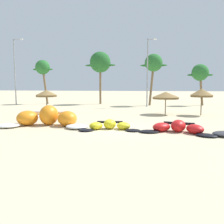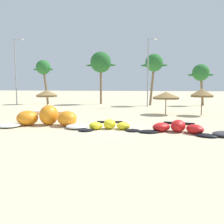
{
  "view_description": "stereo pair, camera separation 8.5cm",
  "coord_description": "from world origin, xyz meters",
  "px_view_note": "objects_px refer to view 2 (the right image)",
  "views": [
    {
      "loc": [
        3.07,
        -17.76,
        3.19
      ],
      "look_at": [
        -0.62,
        2.0,
        1.0
      ],
      "focal_mm": 38.7,
      "sensor_mm": 36.0,
      "label": 1
    },
    {
      "loc": [
        3.16,
        -17.74,
        3.19
      ],
      "look_at": [
        -0.62,
        2.0,
        1.0
      ],
      "focal_mm": 38.7,
      "sensor_mm": 36.0,
      "label": 2
    }
  ],
  "objects_px": {
    "kite_center": "(178,128)",
    "palm_center_left": "(201,73)",
    "beach_umbrella_near_palms": "(202,93)",
    "kite_left": "(47,118)",
    "palm_leftmost": "(43,68)",
    "beach_umbrella_near_van": "(47,93)",
    "palm_left": "(101,63)",
    "kite_left_of_center": "(110,126)",
    "palm_left_of_gap": "(154,64)",
    "lamppost_west_center": "(148,70)",
    "lamppost_west": "(16,69)",
    "beach_umbrella_middle": "(166,95)"
  },
  "relations": [
    {
      "from": "kite_left",
      "to": "palm_center_left",
      "type": "height_order",
      "value": "palm_center_left"
    },
    {
      "from": "kite_left",
      "to": "beach_umbrella_near_van",
      "type": "relative_size",
      "value": 2.75
    },
    {
      "from": "kite_center",
      "to": "palm_left",
      "type": "relative_size",
      "value": 0.58
    },
    {
      "from": "lamppost_west",
      "to": "beach_umbrella_near_van",
      "type": "bearing_deg",
      "value": -45.78
    },
    {
      "from": "kite_center",
      "to": "palm_leftmost",
      "type": "xyz_separation_m",
      "value": [
        -21.25,
        22.98,
        5.94
      ]
    },
    {
      "from": "lamppost_west",
      "to": "beach_umbrella_near_palms",
      "type": "bearing_deg",
      "value": -19.25
    },
    {
      "from": "beach_umbrella_middle",
      "to": "palm_left",
      "type": "relative_size",
      "value": 0.33
    },
    {
      "from": "kite_left",
      "to": "palm_leftmost",
      "type": "relative_size",
      "value": 0.97
    },
    {
      "from": "palm_leftmost",
      "to": "palm_center_left",
      "type": "xyz_separation_m",
      "value": [
        26.55,
        1.34,
        -1.04
      ]
    },
    {
      "from": "palm_left_of_gap",
      "to": "lamppost_west",
      "type": "distance_m",
      "value": 22.83
    },
    {
      "from": "palm_left_of_gap",
      "to": "beach_umbrella_middle",
      "type": "bearing_deg",
      "value": -82.68
    },
    {
      "from": "palm_left",
      "to": "palm_left_of_gap",
      "type": "bearing_deg",
      "value": -9.68
    },
    {
      "from": "beach_umbrella_near_palms",
      "to": "palm_left_of_gap",
      "type": "distance_m",
      "value": 14.32
    },
    {
      "from": "beach_umbrella_near_palms",
      "to": "beach_umbrella_near_van",
      "type": "bearing_deg",
      "value": -175.87
    },
    {
      "from": "kite_center",
      "to": "palm_leftmost",
      "type": "distance_m",
      "value": 31.85
    },
    {
      "from": "beach_umbrella_near_van",
      "to": "beach_umbrella_near_palms",
      "type": "height_order",
      "value": "beach_umbrella_near_palms"
    },
    {
      "from": "palm_left",
      "to": "lamppost_west_center",
      "type": "distance_m",
      "value": 9.55
    },
    {
      "from": "kite_left",
      "to": "kite_left_of_center",
      "type": "xyz_separation_m",
      "value": [
        5.24,
        -0.7,
        -0.34
      ]
    },
    {
      "from": "kite_left",
      "to": "palm_left",
      "type": "bearing_deg",
      "value": 92.91
    },
    {
      "from": "lamppost_west",
      "to": "kite_left",
      "type": "bearing_deg",
      "value": -52.58
    },
    {
      "from": "beach_umbrella_near_van",
      "to": "lamppost_west_center",
      "type": "bearing_deg",
      "value": 44.9
    },
    {
      "from": "beach_umbrella_middle",
      "to": "palm_center_left",
      "type": "relative_size",
      "value": 0.45
    },
    {
      "from": "kite_left",
      "to": "kite_center",
      "type": "height_order",
      "value": "kite_left"
    },
    {
      "from": "kite_center",
      "to": "beach_umbrella_middle",
      "type": "height_order",
      "value": "beach_umbrella_middle"
    },
    {
      "from": "beach_umbrella_near_palms",
      "to": "lamppost_west_center",
      "type": "height_order",
      "value": "lamppost_west_center"
    },
    {
      "from": "palm_left_of_gap",
      "to": "lamppost_west_center",
      "type": "relative_size",
      "value": 0.81
    },
    {
      "from": "kite_center",
      "to": "lamppost_west_center",
      "type": "relative_size",
      "value": 0.51
    },
    {
      "from": "palm_leftmost",
      "to": "palm_center_left",
      "type": "height_order",
      "value": "palm_leftmost"
    },
    {
      "from": "palm_leftmost",
      "to": "palm_center_left",
      "type": "relative_size",
      "value": 1.15
    },
    {
      "from": "kite_left_of_center",
      "to": "beach_umbrella_near_palms",
      "type": "xyz_separation_m",
      "value": [
        8.08,
        10.11,
        2.16
      ]
    },
    {
      "from": "beach_umbrella_near_van",
      "to": "palm_center_left",
      "type": "xyz_separation_m",
      "value": [
        19.32,
        15.19,
        2.9
      ]
    },
    {
      "from": "kite_left_of_center",
      "to": "palm_left",
      "type": "distance_m",
      "value": 26.02
    },
    {
      "from": "beach_umbrella_near_van",
      "to": "lamppost_west_center",
      "type": "distance_m",
      "value": 16.08
    },
    {
      "from": "kite_center",
      "to": "beach_umbrella_near_palms",
      "type": "distance_m",
      "value": 11.08
    },
    {
      "from": "kite_center",
      "to": "palm_center_left",
      "type": "height_order",
      "value": "palm_center_left"
    },
    {
      "from": "palm_left_of_gap",
      "to": "palm_left",
      "type": "bearing_deg",
      "value": 170.32
    },
    {
      "from": "kite_left",
      "to": "palm_leftmost",
      "type": "xyz_separation_m",
      "value": [
        -11.18,
        22.01,
        5.64
      ]
    },
    {
      "from": "kite_left_of_center",
      "to": "beach_umbrella_near_palms",
      "type": "relative_size",
      "value": 1.58
    },
    {
      "from": "kite_center",
      "to": "palm_leftmost",
      "type": "height_order",
      "value": "palm_leftmost"
    },
    {
      "from": "palm_left_of_gap",
      "to": "palm_center_left",
      "type": "height_order",
      "value": "palm_left_of_gap"
    },
    {
      "from": "kite_left_of_center",
      "to": "kite_center",
      "type": "relative_size",
      "value": 0.87
    },
    {
      "from": "beach_umbrella_near_palms",
      "to": "palm_leftmost",
      "type": "xyz_separation_m",
      "value": [
        -24.5,
        12.6,
        3.82
      ]
    },
    {
      "from": "beach_umbrella_middle",
      "to": "lamppost_west_center",
      "type": "distance_m",
      "value": 10.56
    },
    {
      "from": "kite_center",
      "to": "kite_left_of_center",
      "type": "bearing_deg",
      "value": 176.86
    },
    {
      "from": "kite_left",
      "to": "palm_center_left",
      "type": "distance_m",
      "value": 28.33
    },
    {
      "from": "kite_left",
      "to": "palm_leftmost",
      "type": "height_order",
      "value": "palm_leftmost"
    },
    {
      "from": "beach_umbrella_middle",
      "to": "palm_left_of_gap",
      "type": "distance_m",
      "value": 13.32
    },
    {
      "from": "beach_umbrella_near_van",
      "to": "palm_left",
      "type": "xyz_separation_m",
      "value": [
        2.76,
        15.38,
        4.87
      ]
    },
    {
      "from": "beach_umbrella_middle",
      "to": "lamppost_west_center",
      "type": "relative_size",
      "value": 0.29
    },
    {
      "from": "lamppost_west_center",
      "to": "beach_umbrella_middle",
      "type": "bearing_deg",
      "value": -76.33
    }
  ]
}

